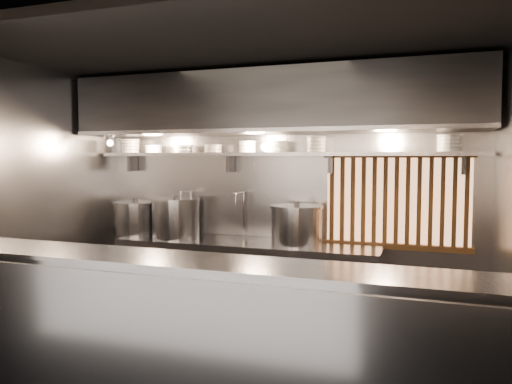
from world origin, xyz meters
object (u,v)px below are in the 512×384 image
Objects in this scene: stock_pot_mid at (176,218)px; stock_pot_right at (297,225)px; heat_lamp at (109,138)px; stock_pot_left at (136,218)px; pendant_bulb at (265,147)px.

stock_pot_mid is 1.46m from stock_pot_right.
stock_pot_right is at bearing 7.44° from heat_lamp.
heat_lamp is at bearing -160.62° from stock_pot_mid.
stock_pot_mid is at bearing -3.95° from stock_pot_left.
heat_lamp is 2.40m from stock_pot_right.
stock_pot_right is (2.03, -0.01, 0.01)m from stock_pot_left.
pendant_bulb is at bearing 1.91° from stock_pot_left.
pendant_bulb is at bearing 170.38° from stock_pot_right.
pendant_bulb is 1.36m from stock_pot_mid.
pendant_bulb is 0.31× the size of stock_pot_left.
stock_pot_left is (0.15, 0.29, -0.96)m from heat_lamp.
stock_pot_left is at bearing 179.73° from stock_pot_right.
stock_pot_left is at bearing -178.09° from pendant_bulb.
pendant_bulb is at bearing 5.05° from stock_pot_mid.
stock_pot_mid reaches higher than stock_pot_left.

